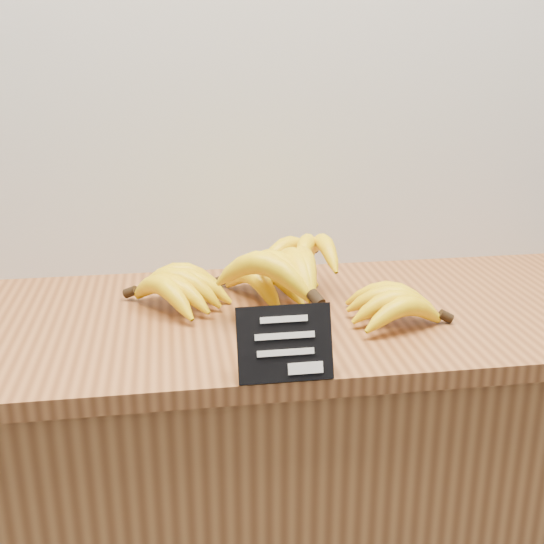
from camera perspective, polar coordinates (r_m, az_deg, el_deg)
The scene contains 4 objects.
counter at distance 1.46m, azimuth -0.32°, elevation -21.07°, with size 1.35×0.50×0.90m, color #935C2F.
counter_top at distance 1.22m, azimuth -0.36°, elevation -3.95°, with size 1.40×0.54×0.03m, color brown.
chalkboard_sign at distance 0.96m, azimuth 1.09°, elevation -6.00°, with size 0.14×0.01×0.11m, color black.
banana_pile at distance 1.20m, azimuth 0.54°, elevation -0.64°, with size 0.54×0.41×0.13m.
Camera 1 is at (-0.30, 1.64, 1.38)m, focal length 45.00 mm.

